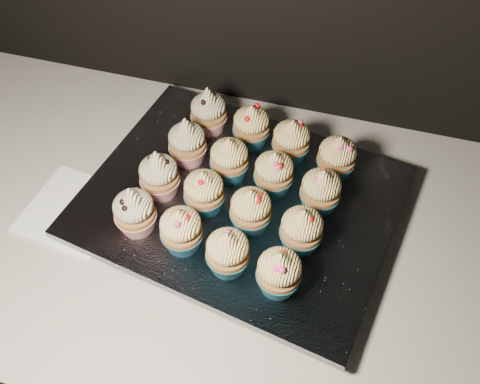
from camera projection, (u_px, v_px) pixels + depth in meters
The scene contains 21 objects.
cabinet at pixel (138, 317), 1.27m from camera, with size 2.40×0.60×0.86m, color black.
worktop at pixel (98, 203), 0.91m from camera, with size 2.44×0.64×0.04m, color beige.
napkin at pixel (74, 211), 0.88m from camera, with size 0.15×0.15×0.00m, color white.
baking_tray at pixel (240, 207), 0.87m from camera, with size 0.44×0.34×0.02m, color black.
foil_lining at pixel (240, 200), 0.86m from camera, with size 0.48×0.37×0.01m, color silver.
cupcake_0 at pixel (134, 211), 0.79m from camera, with size 0.06×0.06×0.10m.
cupcake_1 at pixel (181, 230), 0.77m from camera, with size 0.06×0.06×0.08m.
cupcake_2 at pixel (228, 252), 0.75m from camera, with size 0.06×0.06×0.08m.
cupcake_3 at pixel (279, 272), 0.73m from camera, with size 0.06×0.06×0.08m.
cupcake_4 at pixel (159, 175), 0.83m from camera, with size 0.06×0.06×0.10m.
cupcake_5 at pixel (204, 192), 0.81m from camera, with size 0.06×0.06×0.08m.
cupcake_6 at pixel (251, 210), 0.79m from camera, with size 0.06×0.06×0.08m.
cupcake_7 at pixel (301, 230), 0.77m from camera, with size 0.06×0.06×0.08m.
cupcake_8 at pixel (187, 142), 0.87m from camera, with size 0.06×0.06×0.10m.
cupcake_9 at pixel (229, 159), 0.85m from camera, with size 0.06×0.06×0.08m.
cupcake_10 at pixel (274, 173), 0.83m from camera, with size 0.06×0.06×0.08m.
cupcake_11 at pixel (321, 191), 0.81m from camera, with size 0.06×0.06×0.08m.
cupcake_12 at pixel (209, 112), 0.92m from camera, with size 0.06×0.06×0.10m.
cupcake_13 at pixel (251, 126), 0.90m from camera, with size 0.06×0.06×0.08m.
cupcake_14 at pixel (291, 141), 0.88m from camera, with size 0.06×0.06×0.08m.
cupcake_15 at pixel (337, 157), 0.85m from camera, with size 0.06×0.06×0.08m.
Camera 1 is at (0.38, 1.24, 1.61)m, focal length 40.00 mm.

